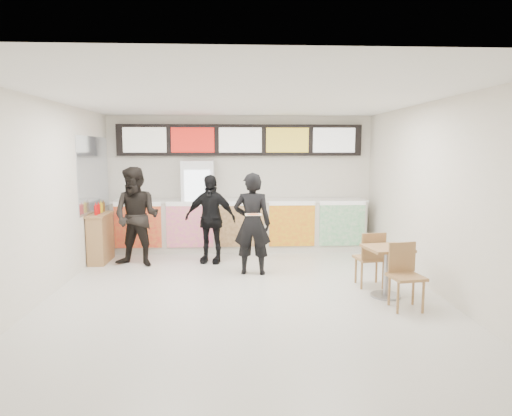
{
  "coord_description": "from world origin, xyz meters",
  "views": [
    {
      "loc": [
        -0.17,
        -6.96,
        2.24
      ],
      "look_at": [
        0.24,
        1.2,
        1.19
      ],
      "focal_mm": 32.0,
      "sensor_mm": 36.0,
      "label": 1
    }
  ],
  "objects": [
    {
      "name": "wall_back",
      "position": [
        0.0,
        3.5,
        1.5
      ],
      "size": [
        6.0,
        0.0,
        6.0
      ],
      "primitive_type": "plane",
      "rotation": [
        1.57,
        0.0,
        0.0
      ],
      "color": "silver",
      "rests_on": "floor"
    },
    {
      "name": "customer_left",
      "position": [
        -2.02,
        1.79,
        0.96
      ],
      "size": [
        1.08,
        0.94,
        1.91
      ],
      "primitive_type": "imported",
      "rotation": [
        0.0,
        0.0,
        -0.25
      ],
      "color": "black",
      "rests_on": "floor"
    },
    {
      "name": "drinks_fridge",
      "position": [
        -0.93,
        3.11,
        1.0
      ],
      "size": [
        0.7,
        0.67,
        2.0
      ],
      "color": "white",
      "rests_on": "floor"
    },
    {
      "name": "cafe_table",
      "position": [
        2.16,
        -0.3,
        0.54
      ],
      "size": [
        0.71,
        1.62,
        0.92
      ],
      "rotation": [
        0.0,
        0.0,
        0.16
      ],
      "color": "#A4714B",
      "rests_on": "floor"
    },
    {
      "name": "ceiling",
      "position": [
        0.0,
        0.0,
        3.0
      ],
      "size": [
        7.0,
        7.0,
        0.0
      ],
      "primitive_type": "plane",
      "rotation": [
        3.14,
        0.0,
        0.0
      ],
      "color": "white",
      "rests_on": "wall_back"
    },
    {
      "name": "floor",
      "position": [
        0.0,
        0.0,
        0.0
      ],
      "size": [
        7.0,
        7.0,
        0.0
      ],
      "primitive_type": "plane",
      "color": "beige",
      "rests_on": "ground"
    },
    {
      "name": "mirror_panel",
      "position": [
        -2.99,
        2.45,
        1.75
      ],
      "size": [
        0.01,
        2.0,
        1.5
      ],
      "primitive_type": "cube",
      "color": "#B2B7BF",
      "rests_on": "wall_left"
    },
    {
      "name": "menu_board",
      "position": [
        0.0,
        3.41,
        2.45
      ],
      "size": [
        5.5,
        0.14,
        0.7
      ],
      "color": "black",
      "rests_on": "wall_back"
    },
    {
      "name": "customer_mid",
      "position": [
        -0.63,
        2.0,
        0.88
      ],
      "size": [
        1.1,
        0.66,
        1.75
      ],
      "primitive_type": "imported",
      "rotation": [
        0.0,
        0.0,
        -0.24
      ],
      "color": "black",
      "rests_on": "floor"
    },
    {
      "name": "condiment_ledge",
      "position": [
        -2.82,
        2.14,
        0.5
      ],
      "size": [
        0.35,
        0.88,
        1.17
      ],
      "color": "#A4714B",
      "rests_on": "floor"
    },
    {
      "name": "pizza_slice",
      "position": [
        0.17,
        0.65,
        1.16
      ],
      "size": [
        0.36,
        0.36,
        0.02
      ],
      "color": "beige",
      "rests_on": "customer_main"
    },
    {
      "name": "customer_main",
      "position": [
        0.17,
        1.1,
        0.92
      ],
      "size": [
        0.72,
        0.52,
        1.84
      ],
      "primitive_type": "imported",
      "rotation": [
        0.0,
        0.0,
        3.02
      ],
      "color": "black",
      "rests_on": "floor"
    },
    {
      "name": "service_counter",
      "position": [
        0.0,
        3.09,
        0.57
      ],
      "size": [
        5.56,
        0.77,
        1.14
      ],
      "color": "silver",
      "rests_on": "floor"
    },
    {
      "name": "wall_right",
      "position": [
        3.0,
        0.0,
        1.5
      ],
      "size": [
        0.0,
        7.0,
        7.0
      ],
      "primitive_type": "plane",
      "rotation": [
        1.57,
        0.0,
        -1.57
      ],
      "color": "silver",
      "rests_on": "floor"
    },
    {
      "name": "wall_left",
      "position": [
        -3.0,
        0.0,
        1.5
      ],
      "size": [
        0.0,
        7.0,
        7.0
      ],
      "primitive_type": "plane",
      "rotation": [
        1.57,
        0.0,
        1.57
      ],
      "color": "silver",
      "rests_on": "floor"
    }
  ]
}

